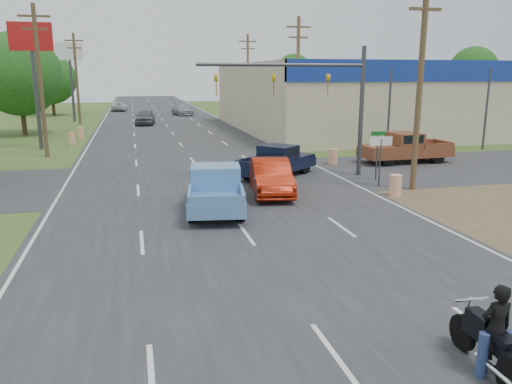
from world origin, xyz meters
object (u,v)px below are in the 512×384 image
object	(u,v)px
distant_car_silver	(183,109)
blue_pickup	(216,187)
red_convertible	(271,177)
brown_pickup	(404,148)
motorcycle	(496,351)
distant_car_white	(120,107)
rider	(495,333)
distant_car_grey	(145,117)
navy_pickup	(278,161)

from	to	relation	value
distant_car_silver	blue_pickup	bearing A→B (deg)	-102.95
red_convertible	brown_pickup	size ratio (longest dim) A/B	0.84
red_convertible	motorcycle	world-z (taller)	red_convertible
brown_pickup	distant_car_silver	distance (m)	43.73
motorcycle	distant_car_white	size ratio (longest dim) A/B	0.49
rider	brown_pickup	xyz separation A→B (m)	(10.46, 21.42, 0.11)
brown_pickup	rider	bearing A→B (deg)	151.72
brown_pickup	distant_car_grey	size ratio (longest dim) A/B	1.18
rider	distant_car_white	bearing A→B (deg)	-81.32
red_convertible	blue_pickup	xyz separation A→B (m)	(-2.98, -2.18, 0.13)
brown_pickup	distant_car_white	xyz separation A→B (m)	(-18.56, 53.06, -0.30)
distant_car_silver	distant_car_grey	bearing A→B (deg)	-121.92
motorcycle	navy_pickup	distance (m)	19.22
red_convertible	blue_pickup	world-z (taller)	blue_pickup
blue_pickup	brown_pickup	distance (m)	15.94
red_convertible	brown_pickup	bearing A→B (deg)	39.52
motorcycle	red_convertible	bearing A→B (deg)	92.76
navy_pickup	distant_car_silver	world-z (taller)	navy_pickup
distant_car_grey	brown_pickup	bearing A→B (deg)	-57.17
red_convertible	distant_car_grey	xyz separation A→B (m)	(-4.78, 36.00, 0.04)
red_convertible	navy_pickup	bearing A→B (deg)	77.67
brown_pickup	distant_car_silver	world-z (taller)	brown_pickup
distant_car_silver	distant_car_white	distance (m)	13.62
blue_pickup	navy_pickup	xyz separation A→B (m)	(4.50, 6.11, -0.07)
motorcycle	distant_car_grey	size ratio (longest dim) A/B	0.48
navy_pickup	distant_car_grey	distance (m)	32.68
distant_car_grey	red_convertible	bearing A→B (deg)	-76.86
red_convertible	rider	distance (m)	15.16
red_convertible	blue_pickup	size ratio (longest dim) A/B	0.84
rider	brown_pickup	size ratio (longest dim) A/B	0.29
red_convertible	blue_pickup	distance (m)	3.69
blue_pickup	motorcycle	bearing A→B (deg)	-68.21
red_convertible	distant_car_grey	distance (m)	36.31
navy_pickup	red_convertible	bearing A→B (deg)	-61.43
rider	distant_car_white	world-z (taller)	rider
distant_car_grey	distant_car_silver	distance (m)	13.99
red_convertible	navy_pickup	xyz separation A→B (m)	(1.52, 3.93, 0.06)
brown_pickup	distant_car_white	world-z (taller)	brown_pickup
rider	brown_pickup	distance (m)	23.84
navy_pickup	brown_pickup	world-z (taller)	brown_pickup
red_convertible	motorcycle	size ratio (longest dim) A/B	2.08
navy_pickup	motorcycle	bearing A→B (deg)	-44.60
rider	brown_pickup	bearing A→B (deg)	-113.55
distant_car_silver	distant_car_white	size ratio (longest dim) A/B	1.11
blue_pickup	distant_car_silver	xyz separation A→B (m)	(3.69, 51.05, -0.16)
motorcycle	navy_pickup	size ratio (longest dim) A/B	0.45
blue_pickup	distant_car_white	distance (m)	61.70
brown_pickup	distant_car_white	bearing A→B (deg)	17.02
motorcycle	distant_car_silver	distance (m)	64.11
navy_pickup	rider	bearing A→B (deg)	-44.60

